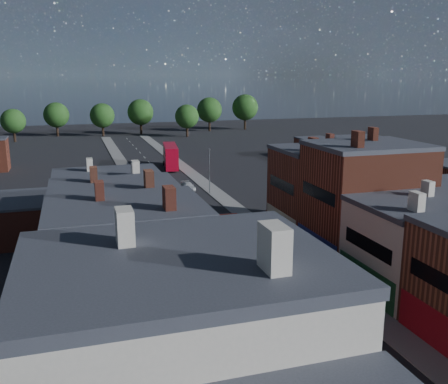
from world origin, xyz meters
TOP-DOWN VIEW (x-y plane):
  - pavement_west at (-6.50, 50.00)m, footprint 3.00×200.00m
  - pavement_east at (6.50, 50.00)m, footprint 3.00×200.00m
  - terrace_west at (-14.00, 0.00)m, footprint 12.00×80.00m
  - lamp_post_2 at (-5.20, 30.00)m, footprint 0.25×0.70m
  - lamp_post_3 at (5.20, 60.00)m, footprint 0.25×0.70m
  - bus_0 at (-1.50, 24.27)m, footprint 3.44×11.62m
  - bus_1 at (3.50, 16.94)m, footprint 3.47×10.45m
  - bus_2 at (3.48, 86.74)m, footprint 4.39×12.46m
  - car_1 at (3.03, 16.80)m, footprint 1.80×3.91m
  - car_2 at (-3.80, 36.85)m, footprint 2.18×4.69m
  - car_3 at (2.34, 64.39)m, footprint 2.16×4.67m
  - ped_1 at (-7.70, 15.70)m, footprint 0.82×0.57m
  - ped_3 at (6.67, 17.38)m, footprint 0.73×1.02m

SIDE VIEW (x-z plane):
  - pavement_west at x=-6.50m, z-range 0.00..0.12m
  - pavement_east at x=6.50m, z-range 0.00..0.12m
  - car_1 at x=3.03m, z-range 0.00..1.24m
  - car_2 at x=-3.80m, z-range 0.00..1.30m
  - car_3 at x=2.34m, z-range 0.00..1.32m
  - ped_1 at x=-7.70m, z-range 0.12..1.64m
  - ped_3 at x=6.67m, z-range 0.12..1.71m
  - bus_1 at x=3.50m, z-range 0.18..4.60m
  - bus_0 at x=-1.50m, z-range 0.20..5.15m
  - bus_2 at x=3.48m, z-range 0.21..5.48m
  - lamp_post_2 at x=-5.20m, z-range 0.64..8.77m
  - lamp_post_3 at x=5.20m, z-range 0.64..8.77m
  - terrace_west at x=-14.00m, z-range 0.00..13.24m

